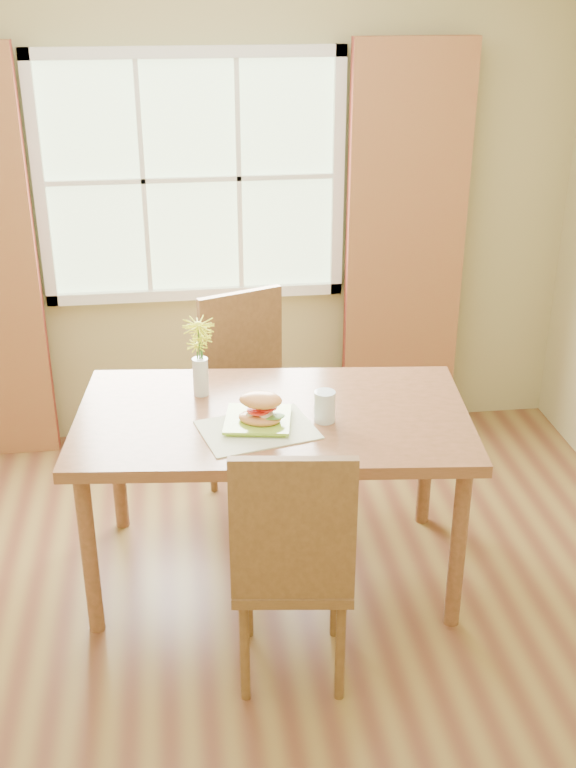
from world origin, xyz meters
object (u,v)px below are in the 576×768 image
(dining_table, at_px, (273,431))
(water_glass, at_px, (325,407))
(croissant_sandwich, at_px, (261,409))
(chair_far, at_px, (250,389))
(chair_near, at_px, (292,559))
(flower_vase, at_px, (200,348))

(dining_table, distance_m, water_glass, 0.27)
(dining_table, relative_size, croissant_sandwich, 8.17)
(croissant_sandwich, xyz_separation_m, water_glass, (0.27, 0.02, -0.02))
(dining_table, xyz_separation_m, chair_far, (-0.03, 0.71, -0.14))
(chair_near, height_order, flower_vase, flower_vase)
(chair_near, distance_m, chair_far, 1.42)
(chair_far, height_order, croissant_sandwich, chair_far)
(chair_near, height_order, water_glass, chair_near)
(chair_far, bearing_deg, water_glass, -94.61)
(croissant_sandwich, distance_m, flower_vase, 0.43)
(chair_far, xyz_separation_m, flower_vase, (-0.26, -0.48, 0.44))
(dining_table, bearing_deg, flower_vase, 147.91)
(croissant_sandwich, distance_m, water_glass, 0.27)
(chair_near, xyz_separation_m, water_glass, (0.22, 0.62, 0.29))
(croissant_sandwich, bearing_deg, dining_table, 82.03)
(chair_far, distance_m, croissant_sandwich, 0.88)
(chair_near, distance_m, water_glass, 0.72)
(croissant_sandwich, bearing_deg, water_glass, 24.90)
(croissant_sandwich, relative_size, flower_vase, 0.61)
(chair_near, height_order, croissant_sandwich, chair_near)
(chair_far, relative_size, flower_vase, 3.05)
(dining_table, xyz_separation_m, water_glass, (0.21, -0.09, 0.15))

